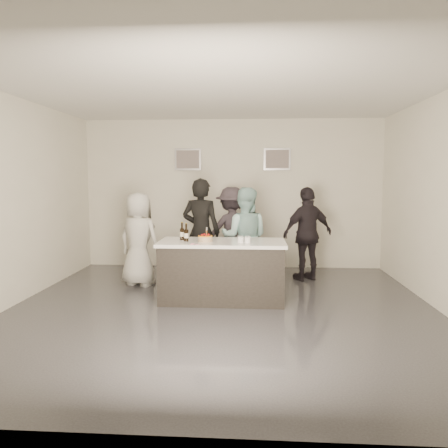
# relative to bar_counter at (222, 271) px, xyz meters

# --- Properties ---
(floor) EXTENTS (6.00, 6.00, 0.00)m
(floor) POSITION_rel_bar_counter_xyz_m (0.03, -0.47, -0.45)
(floor) COLOR #3D3D42
(floor) RESTS_ON ground
(ceiling) EXTENTS (6.00, 6.00, 0.00)m
(ceiling) POSITION_rel_bar_counter_xyz_m (0.03, -0.47, 2.55)
(ceiling) COLOR white
(wall_back) EXTENTS (6.00, 0.04, 3.00)m
(wall_back) POSITION_rel_bar_counter_xyz_m (0.03, 2.53, 1.05)
(wall_back) COLOR silver
(wall_back) RESTS_ON ground
(wall_front) EXTENTS (6.00, 0.04, 3.00)m
(wall_front) POSITION_rel_bar_counter_xyz_m (0.03, -3.47, 1.05)
(wall_front) COLOR silver
(wall_front) RESTS_ON ground
(wall_left) EXTENTS (0.04, 6.00, 3.00)m
(wall_left) POSITION_rel_bar_counter_xyz_m (-2.97, -0.47, 1.05)
(wall_left) COLOR silver
(wall_left) RESTS_ON ground
(picture_left) EXTENTS (0.54, 0.04, 0.44)m
(picture_left) POSITION_rel_bar_counter_xyz_m (-0.87, 2.50, 1.75)
(picture_left) COLOR #B2B2B7
(picture_left) RESTS_ON wall_back
(picture_right) EXTENTS (0.54, 0.04, 0.44)m
(picture_right) POSITION_rel_bar_counter_xyz_m (0.93, 2.50, 1.75)
(picture_right) COLOR #B2B2B7
(picture_right) RESTS_ON wall_back
(bar_counter) EXTENTS (1.86, 0.86, 0.90)m
(bar_counter) POSITION_rel_bar_counter_xyz_m (0.00, 0.00, 0.00)
(bar_counter) COLOR white
(bar_counter) RESTS_ON ground
(cake) EXTENTS (0.21, 0.21, 0.07)m
(cake) POSITION_rel_bar_counter_xyz_m (-0.24, -0.05, 0.49)
(cake) COLOR orange
(cake) RESTS_ON bar_counter
(beer_bottle_a) EXTENTS (0.07, 0.07, 0.26)m
(beer_bottle_a) POSITION_rel_bar_counter_xyz_m (-0.61, 0.08, 0.58)
(beer_bottle_a) COLOR black
(beer_bottle_a) RESTS_ON bar_counter
(beer_bottle_b) EXTENTS (0.07, 0.07, 0.26)m
(beer_bottle_b) POSITION_rel_bar_counter_xyz_m (-0.53, -0.06, 0.58)
(beer_bottle_b) COLOR black
(beer_bottle_b) RESTS_ON bar_counter
(tumbler_cluster) EXTENTS (0.19, 0.19, 0.08)m
(tumbler_cluster) POSITION_rel_bar_counter_xyz_m (0.33, -0.06, 0.49)
(tumbler_cluster) COLOR gold
(tumbler_cluster) RESTS_ON bar_counter
(candles) EXTENTS (0.24, 0.08, 0.01)m
(candles) POSITION_rel_bar_counter_xyz_m (-0.37, -0.34, 0.45)
(candles) COLOR pink
(candles) RESTS_ON bar_counter
(person_main_black) EXTENTS (0.75, 0.57, 1.82)m
(person_main_black) POSITION_rel_bar_counter_xyz_m (-0.43, 0.95, 0.46)
(person_main_black) COLOR black
(person_main_black) RESTS_ON ground
(person_main_blue) EXTENTS (0.87, 0.71, 1.67)m
(person_main_blue) POSITION_rel_bar_counter_xyz_m (0.31, 0.92, 0.39)
(person_main_blue) COLOR #A3D5D5
(person_main_blue) RESTS_ON ground
(person_guest_left) EXTENTS (0.91, 0.75, 1.59)m
(person_guest_left) POSITION_rel_bar_counter_xyz_m (-1.48, 0.86, 0.34)
(person_guest_left) COLOR silver
(person_guest_left) RESTS_ON ground
(person_guest_right) EXTENTS (1.06, 0.80, 1.67)m
(person_guest_right) POSITION_rel_bar_counter_xyz_m (1.43, 1.44, 0.38)
(person_guest_right) COLOR black
(person_guest_right) RESTS_ON ground
(person_guest_back) EXTENTS (1.22, 0.94, 1.66)m
(person_guest_back) POSITION_rel_bar_counter_xyz_m (0.05, 1.82, 0.38)
(person_guest_back) COLOR #38313A
(person_guest_back) RESTS_ON ground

